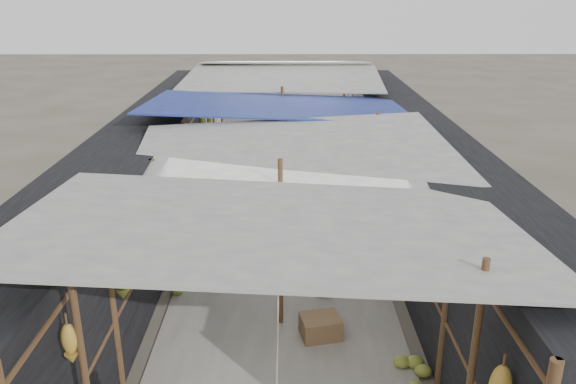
{
  "coord_description": "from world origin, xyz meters",
  "views": [
    {
      "loc": [
        0.07,
        -4.32,
        4.79
      ],
      "look_at": [
        0.12,
        5.39,
        1.25
      ],
      "focal_mm": 35.0,
      "sensor_mm": 36.0,
      "label": 1
    }
  ],
  "objects_px": {
    "vendor_seated": "(328,197)",
    "black_basin": "(361,221)",
    "crate_near": "(320,327)",
    "shopper_blue": "(275,163)"
  },
  "relations": [
    {
      "from": "vendor_seated",
      "to": "black_basin",
      "type": "bearing_deg",
      "value": 52.23
    },
    {
      "from": "black_basin",
      "to": "vendor_seated",
      "type": "height_order",
      "value": "vendor_seated"
    },
    {
      "from": "crate_near",
      "to": "shopper_blue",
      "type": "height_order",
      "value": "shopper_blue"
    },
    {
      "from": "black_basin",
      "to": "crate_near",
      "type": "bearing_deg",
      "value": -105.23
    },
    {
      "from": "black_basin",
      "to": "shopper_blue",
      "type": "distance_m",
      "value": 2.6
    },
    {
      "from": "shopper_blue",
      "to": "crate_near",
      "type": "bearing_deg",
      "value": -67.92
    },
    {
      "from": "shopper_blue",
      "to": "vendor_seated",
      "type": "bearing_deg",
      "value": -25.58
    },
    {
      "from": "crate_near",
      "to": "shopper_blue",
      "type": "bearing_deg",
      "value": 85.61
    },
    {
      "from": "black_basin",
      "to": "vendor_seated",
      "type": "xyz_separation_m",
      "value": [
        -0.68,
        0.59,
        0.32
      ]
    },
    {
      "from": "crate_near",
      "to": "black_basin",
      "type": "relative_size",
      "value": 0.94
    }
  ]
}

